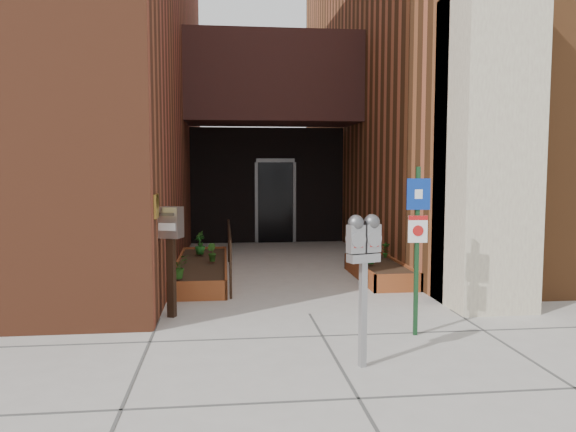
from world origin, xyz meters
name	(u,v)px	position (x,y,z in m)	size (l,w,h in m)	color
ground	(309,314)	(0.00, 0.00, 0.00)	(80.00, 80.00, 0.00)	#9E9991
architecture	(261,46)	(-0.18, 6.89, 4.98)	(20.00, 14.60, 10.00)	brown
planter_left	(202,270)	(-1.55, 2.70, 0.13)	(0.90, 3.60, 0.30)	brown
planter_right	(380,272)	(1.60, 2.20, 0.13)	(0.80, 2.20, 0.30)	brown
handrail	(229,236)	(-1.05, 2.65, 0.75)	(0.04, 3.34, 0.90)	black
parking_meter	(364,249)	(0.22, -2.04, 1.19)	(0.36, 0.21, 1.53)	#969698
sign_post	(417,233)	(1.11, -1.08, 1.23)	(0.27, 0.07, 2.00)	#153B1D
payment_dropbox	(171,238)	(-1.84, 0.07, 1.06)	(0.35, 0.30, 1.47)	black
shrub_left_a	(178,267)	(-1.85, 1.16, 0.48)	(0.32, 0.32, 0.36)	#235418
shrub_left_b	(212,252)	(-1.37, 2.65, 0.46)	(0.18, 0.18, 0.32)	#244F16
shrub_left_c	(200,245)	(-1.61, 3.51, 0.49)	(0.21, 0.21, 0.37)	#1A5C1B
shrub_left_d	(200,240)	(-1.64, 4.30, 0.48)	(0.19, 0.19, 0.36)	#215117
shrub_right_a	(370,255)	(1.39, 2.07, 0.46)	(0.18, 0.18, 0.33)	#1B6020
shrub_right_b	(386,250)	(1.85, 2.70, 0.45)	(0.15, 0.15, 0.29)	#1E5919
shrub_right_c	(373,248)	(1.64, 2.82, 0.48)	(0.32, 0.32, 0.35)	#175219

